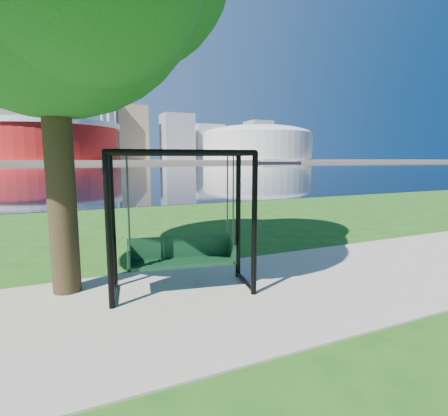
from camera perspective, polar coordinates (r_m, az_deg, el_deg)
ground at (r=6.78m, az=-1.61°, el=-12.94°), size 900.00×900.00×0.00m
path at (r=6.35m, az=0.20°, el=-14.28°), size 120.00×4.00×0.03m
river at (r=107.90m, az=-23.24°, el=6.03°), size 900.00×180.00×0.02m
far_bank at (r=311.85m, az=-24.15°, el=6.99°), size 900.00×228.00×2.00m
stadium at (r=241.25m, az=-26.60°, el=9.92°), size 83.00×83.00×32.00m
arena at (r=277.63m, az=5.39°, el=10.69°), size 84.00×84.00×26.56m
skyline at (r=326.96m, az=-25.29°, el=13.08°), size 392.00×66.00×96.50m
swing at (r=6.34m, az=-7.00°, el=-2.75°), size 2.67×1.52×2.58m
barge at (r=220.01m, az=8.89°, el=7.54°), size 27.85×12.89×2.69m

